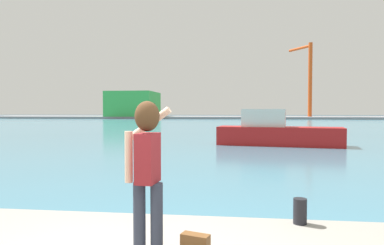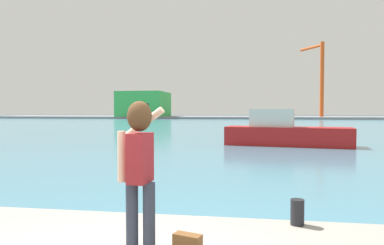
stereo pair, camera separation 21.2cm
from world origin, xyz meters
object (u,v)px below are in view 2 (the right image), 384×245
at_px(handbag, 188,245).
at_px(boat_moored, 284,133).
at_px(harbor_bollard, 297,212).
at_px(port_crane, 320,74).
at_px(person_photographer, 139,161).
at_px(warehouse_left, 144,104).

relative_size(handbag, boat_moored, 0.04).
bearing_deg(harbor_bollard, port_crane, 78.56).
distance_m(harbor_bollard, boat_moored, 16.88).
xyz_separation_m(handbag, boat_moored, (2.96, 18.08, 0.16)).
xyz_separation_m(person_photographer, warehouse_left, (-26.18, 88.47, 2.23)).
height_order(boat_moored, warehouse_left, warehouse_left).
relative_size(harbor_bollard, warehouse_left, 0.03).
bearing_deg(handbag, boat_moored, 80.69).
xyz_separation_m(person_photographer, port_crane, (19.84, 89.86, 9.95)).
bearing_deg(person_photographer, handbag, -78.93).
bearing_deg(warehouse_left, harbor_bollard, -72.13).
height_order(person_photographer, port_crane, port_crane).
xyz_separation_m(harbor_bollard, warehouse_left, (-28.10, 87.15, 3.11)).
xyz_separation_m(harbor_bollard, boat_moored, (1.59, 16.81, 0.09)).
xyz_separation_m(boat_moored, port_crane, (16.33, 71.74, 10.74)).
bearing_deg(warehouse_left, person_photographer, -73.51).
height_order(handbag, harbor_bollard, harbor_bollard).
relative_size(handbag, harbor_bollard, 0.87).
distance_m(person_photographer, boat_moored, 18.48).
distance_m(harbor_bollard, warehouse_left, 91.63).
bearing_deg(boat_moored, harbor_bollard, -85.64).
xyz_separation_m(harbor_bollard, port_crane, (17.92, 88.55, 10.84)).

